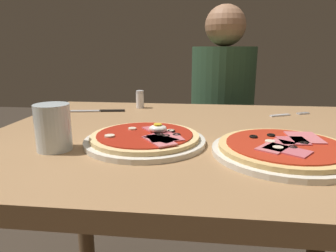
{
  "coord_description": "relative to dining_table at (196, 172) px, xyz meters",
  "views": [
    {
      "loc": [
        0.01,
        -0.82,
        0.97
      ],
      "look_at": [
        -0.07,
        -0.06,
        0.78
      ],
      "focal_mm": 32.97,
      "sensor_mm": 36.0,
      "label": 1
    }
  ],
  "objects": [
    {
      "name": "pizza_across_left",
      "position": [
        0.19,
        -0.16,
        0.13
      ],
      "size": [
        0.31,
        0.31,
        0.03
      ],
      "color": "silver",
      "rests_on": "dining_table"
    },
    {
      "name": "diner_person",
      "position": [
        0.11,
        0.78,
        -0.07
      ],
      "size": [
        0.32,
        0.32,
        1.18
      ],
      "rotation": [
        0.0,
        0.0,
        3.14
      ],
      "color": "black",
      "rests_on": "ground"
    },
    {
      "name": "water_glass_near",
      "position": [
        -0.32,
        -0.19,
        0.16
      ],
      "size": [
        0.08,
        0.08,
        0.1
      ],
      "color": "silver",
      "rests_on": "dining_table"
    },
    {
      "name": "salt_shaker",
      "position": [
        -0.23,
        0.33,
        0.15
      ],
      "size": [
        0.03,
        0.03,
        0.07
      ],
      "color": "white",
      "rests_on": "dining_table"
    },
    {
      "name": "pizza_foreground",
      "position": [
        -0.12,
        -0.12,
        0.13
      ],
      "size": [
        0.29,
        0.29,
        0.05
      ],
      "color": "silver",
      "rests_on": "dining_table"
    },
    {
      "name": "fork",
      "position": [
        0.3,
        0.25,
        0.12
      ],
      "size": [
        0.15,
        0.08,
        0.0
      ],
      "color": "silver",
      "rests_on": "dining_table"
    },
    {
      "name": "dining_table",
      "position": [
        0.0,
        0.0,
        0.0
      ],
      "size": [
        1.13,
        0.88,
        0.75
      ],
      "color": "#9E754C",
      "rests_on": "ground"
    },
    {
      "name": "knife",
      "position": [
        -0.35,
        0.24,
        0.12
      ],
      "size": [
        0.2,
        0.05,
        0.01
      ],
      "color": "silver",
      "rests_on": "dining_table"
    }
  ]
}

